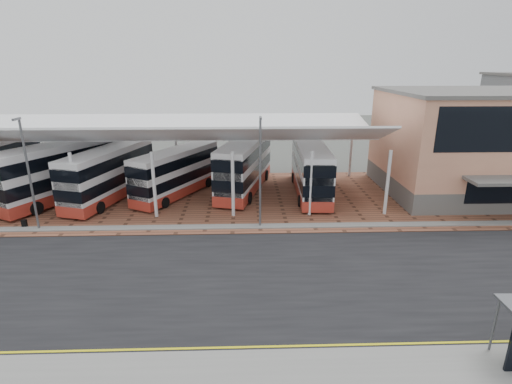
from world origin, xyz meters
TOP-DOWN VIEW (x-y plane):
  - ground at (0.00, 0.00)m, footprint 140.00×140.00m
  - road at (0.00, -1.00)m, footprint 120.00×14.00m
  - forecourt at (2.00, 13.00)m, footprint 72.00×16.00m
  - north_kerb at (0.00, 6.20)m, footprint 120.00×0.80m
  - yellow_line_near at (0.00, -7.00)m, footprint 120.00×0.12m
  - yellow_line_far at (0.00, -6.70)m, footprint 120.00×0.12m
  - canopy at (-6.00, 13.94)m, footprint 37.00×11.63m
  - terminal at (23.00, 13.92)m, footprint 18.40×14.40m
  - lamp_west at (-14.00, 6.27)m, footprint 0.16×0.90m
  - lamp_east at (2.00, 6.27)m, footprint 0.16×0.90m
  - bus_1 at (-14.88, 13.14)m, footprint 8.12×11.84m
  - bus_2 at (-10.80, 12.97)m, footprint 5.49×11.11m
  - bus_3 at (-5.14, 13.77)m, footprint 6.86×9.95m
  - bus_4 at (0.94, 15.04)m, footprint 5.41×11.72m
  - bus_5 at (6.89, 13.78)m, footprint 3.08×10.99m
  - suitcase at (-15.19, 6.67)m, footprint 0.34×0.24m

SIDE VIEW (x-z plane):
  - ground at x=0.00m, z-range 0.00..0.00m
  - road at x=0.00m, z-range 0.00..0.02m
  - yellow_line_near at x=0.00m, z-range 0.02..0.03m
  - yellow_line_far at x=0.00m, z-range 0.02..0.03m
  - forecourt at x=2.00m, z-range 0.00..0.06m
  - north_kerb at x=0.00m, z-range 0.00..0.14m
  - suitcase at x=-15.19m, z-range 0.06..0.64m
  - bus_3 at x=-5.14m, z-range 0.05..4.20m
  - bus_2 at x=-10.80m, z-range 0.05..4.52m
  - bus_5 at x=6.89m, z-range 0.05..4.54m
  - bus_4 at x=0.94m, z-range 0.04..4.75m
  - bus_1 at x=-14.88m, z-range 0.04..4.98m
  - lamp_west at x=-14.00m, z-range 0.32..8.40m
  - lamp_east at x=2.00m, z-range 0.32..8.40m
  - terminal at x=23.00m, z-range 0.03..9.28m
  - canopy at x=-6.00m, z-range 2.26..9.33m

